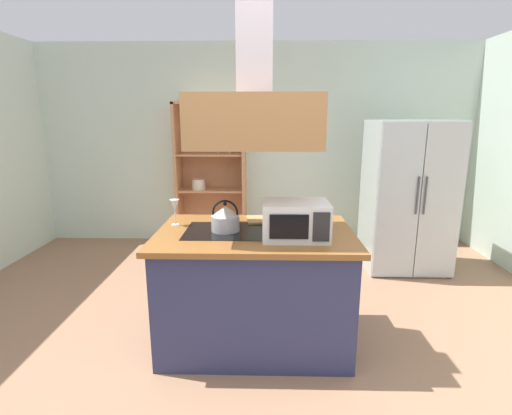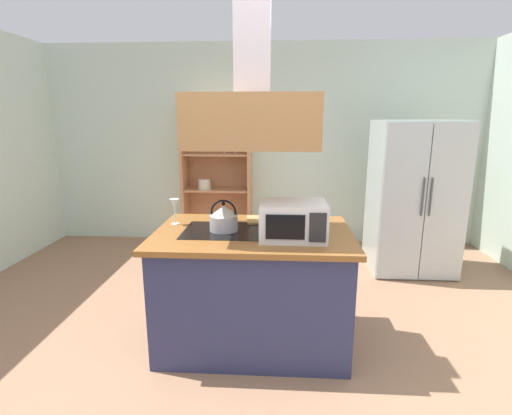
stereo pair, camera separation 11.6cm
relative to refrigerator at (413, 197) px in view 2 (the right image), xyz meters
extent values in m
plane|color=#936B50|center=(-1.76, -1.96, -0.85)|extent=(7.80, 7.80, 0.00)
cube|color=silver|center=(-1.76, 1.04, 0.50)|extent=(6.00, 0.12, 2.70)
cube|color=navy|center=(-1.70, -1.59, -0.42)|extent=(1.39, 0.90, 0.86)
cube|color=brown|center=(-1.70, -1.59, 0.03)|extent=(1.47, 0.98, 0.04)
cube|color=black|center=(-1.93, -1.59, 0.05)|extent=(0.60, 0.48, 0.00)
cube|color=#AB7847|center=(-1.70, -1.59, 0.85)|extent=(0.90, 0.70, 0.36)
cube|color=#BFB7C3|center=(-1.70, -1.59, 1.44)|extent=(0.24, 0.24, 0.82)
cube|color=#B1C3BF|center=(0.00, 0.01, 0.00)|extent=(0.90, 0.72, 1.70)
cube|color=#B3BBC0|center=(-0.22, -0.36, 0.00)|extent=(0.44, 0.03, 1.66)
cube|color=#B5BCBD|center=(0.23, -0.36, 0.00)|extent=(0.44, 0.03, 1.66)
cylinder|color=#4C4C51|center=(-0.04, -0.39, 0.09)|extent=(0.02, 0.02, 0.40)
cylinder|color=#4C4C51|center=(0.04, -0.39, 0.09)|extent=(0.02, 0.02, 0.40)
cube|color=tan|center=(-2.80, 0.78, 0.11)|extent=(0.04, 0.40, 1.92)
cube|color=tan|center=(-1.91, 0.78, 0.11)|extent=(0.04, 0.40, 1.92)
cube|color=tan|center=(-2.36, 0.78, 1.06)|extent=(0.93, 0.40, 0.03)
cube|color=tan|center=(-2.36, 0.78, -0.81)|extent=(0.93, 0.40, 0.08)
cube|color=tan|center=(-2.36, 0.97, 0.11)|extent=(0.93, 0.02, 1.92)
cube|color=tan|center=(-2.36, 0.78, -0.08)|extent=(0.85, 0.36, 0.02)
cube|color=tan|center=(-2.36, 0.78, 0.40)|extent=(0.85, 0.36, 0.02)
cylinder|color=beige|center=(-2.53, 0.73, -0.05)|extent=(0.18, 0.18, 0.05)
cylinder|color=beige|center=(-2.53, 0.73, 0.00)|extent=(0.17, 0.17, 0.05)
cylinder|color=beige|center=(-2.53, 0.73, 0.04)|extent=(0.16, 0.16, 0.05)
cylinder|color=silver|center=(-2.25, 0.74, 0.47)|extent=(0.01, 0.01, 0.12)
cone|color=silver|center=(-2.25, 0.74, 0.57)|extent=(0.07, 0.07, 0.08)
cylinder|color=silver|center=(-2.10, 0.74, 0.47)|extent=(0.01, 0.01, 0.12)
cone|color=silver|center=(-2.10, 0.74, 0.57)|extent=(0.07, 0.07, 0.08)
cylinder|color=#B1B3BD|center=(-1.93, -1.59, 0.11)|extent=(0.21, 0.21, 0.12)
cone|color=#B2B9B5|center=(-1.93, -1.59, 0.20)|extent=(0.20, 0.20, 0.07)
sphere|color=black|center=(-1.93, -1.59, 0.26)|extent=(0.03, 0.03, 0.03)
torus|color=black|center=(-1.93, -1.59, 0.19)|extent=(0.20, 0.02, 0.20)
cube|color=tan|center=(-1.61, -1.28, 0.06)|extent=(0.37, 0.28, 0.02)
cube|color=silver|center=(-1.42, -1.74, 0.18)|extent=(0.46, 0.34, 0.26)
cube|color=black|center=(-1.47, -1.91, 0.18)|extent=(0.26, 0.01, 0.17)
cube|color=#262628|center=(-1.26, -1.91, 0.18)|extent=(0.11, 0.01, 0.20)
cylinder|color=silver|center=(-2.34, -1.43, 0.05)|extent=(0.06, 0.06, 0.01)
cylinder|color=silver|center=(-2.34, -1.43, 0.11)|extent=(0.01, 0.01, 0.11)
cone|color=silver|center=(-2.34, -1.43, 0.21)|extent=(0.08, 0.08, 0.09)
camera|label=1|loc=(-1.63, -4.34, 0.88)|focal=26.88mm
camera|label=2|loc=(-1.51, -4.33, 0.88)|focal=26.88mm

